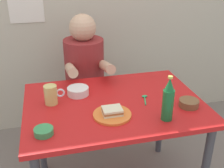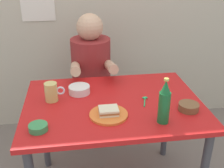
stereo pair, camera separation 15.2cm
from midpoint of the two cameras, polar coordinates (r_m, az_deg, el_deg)
The scene contains 11 objects.
dining_table at distance 1.77m, azimuth -2.08°, elevation -6.38°, with size 1.10×0.80×0.74m.
stool at distance 2.45m, azimuth -7.10°, elevation -5.03°, with size 0.34×0.34×0.45m.
person_seated at distance 2.26m, azimuth -7.63°, elevation 3.99°, with size 0.33×0.56×0.72m.
plate_orange at distance 1.58m, azimuth -2.72°, elevation -6.42°, with size 0.22×0.22×0.01m, color orange.
sandwich at distance 1.57m, azimuth -2.74°, elevation -5.64°, with size 0.11×0.09×0.04m.
beer_mug at distance 1.74m, azimuth -14.91°, elevation -2.20°, with size 0.13×0.08×0.12m.
beer_bottle at distance 1.51m, azimuth 8.72°, elevation -3.43°, with size 0.06×0.06×0.26m.
rice_bowl_white at distance 1.83m, azimuth -9.41°, elevation -1.43°, with size 0.14×0.14×0.05m.
dip_bowl_green at distance 1.49m, azimuth -16.84°, elevation -9.38°, with size 0.10×0.10×0.03m.
condiment_bowl_brown at distance 1.71m, azimuth 13.16°, elevation -3.87°, with size 0.12×0.12×0.04m.
spoon at distance 1.77m, azimuth 4.34°, elevation -2.93°, with size 0.05×0.12×0.01m.
Camera 1 is at (-0.37, -1.47, 1.58)m, focal length 44.28 mm.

